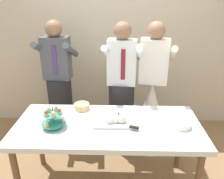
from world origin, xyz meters
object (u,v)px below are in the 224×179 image
object	(u,v)px
dessert_table	(108,130)
person_guest	(60,90)
cupcake_stand	(53,119)
plate_stack	(181,124)
round_cake	(82,107)
person_groom	(121,96)
main_cake_tray	(116,118)
person_bride	(151,106)

from	to	relation	value
dessert_table	person_guest	size ratio (longest dim) A/B	1.08
cupcake_stand	plate_stack	distance (m)	1.20
round_cake	person_guest	distance (m)	0.72
cupcake_stand	person_groom	distance (m)	1.02
main_cake_tray	round_cake	world-z (taller)	main_cake_tray
plate_stack	round_cake	distance (m)	1.04
dessert_table	person_bride	size ratio (longest dim) A/B	1.08
main_cake_tray	dessert_table	bearing A→B (deg)	-149.58
person_groom	person_guest	xyz separation A→B (m)	(-0.83, 0.16, 0.00)
main_cake_tray	person_bride	xyz separation A→B (m)	(0.45, 0.72, -0.23)
dessert_table	plate_stack	size ratio (longest dim) A/B	10.04
person_groom	dessert_table	bearing A→B (deg)	-101.27
plate_stack	person_groom	distance (m)	0.93
dessert_table	cupcake_stand	world-z (taller)	cupcake_stand
person_groom	person_bride	bearing A→B (deg)	6.79
cupcake_stand	person_bride	size ratio (longest dim) A/B	0.14
cupcake_stand	person_guest	world-z (taller)	person_guest
dessert_table	person_bride	distance (m)	0.93
dessert_table	plate_stack	distance (m)	0.71
cupcake_stand	person_bride	distance (m)	1.35
dessert_table	main_cake_tray	distance (m)	0.15
dessert_table	person_groom	xyz separation A→B (m)	(0.14, 0.71, 0.05)
dessert_table	person_guest	xyz separation A→B (m)	(-0.68, 0.88, 0.05)
dessert_table	round_cake	distance (m)	0.42
cupcake_stand	main_cake_tray	size ratio (longest dim) A/B	0.53
person_groom	person_guest	distance (m)	0.84
plate_stack	round_cake	bearing A→B (deg)	162.38
cupcake_stand	person_groom	size ratio (longest dim) A/B	0.14
dessert_table	plate_stack	xyz separation A→B (m)	(0.70, -0.03, 0.10)
cupcake_stand	person_guest	size ratio (longest dim) A/B	0.14
main_cake_tray	plate_stack	bearing A→B (deg)	-7.26
dessert_table	person_guest	world-z (taller)	person_guest
plate_stack	person_guest	xyz separation A→B (m)	(-1.38, 0.91, -0.06)
person_groom	person_bride	xyz separation A→B (m)	(0.39, 0.05, -0.16)
plate_stack	person_guest	size ratio (longest dim) A/B	0.11
round_cake	person_groom	size ratio (longest dim) A/B	0.14
plate_stack	dessert_table	bearing A→B (deg)	177.20
cupcake_stand	main_cake_tray	bearing A→B (deg)	10.99
person_guest	round_cake	bearing A→B (deg)	-56.68
main_cake_tray	plate_stack	size ratio (longest dim) A/B	2.40
round_cake	person_bride	world-z (taller)	person_bride
dessert_table	cupcake_stand	xyz separation A→B (m)	(-0.50, -0.07, 0.16)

